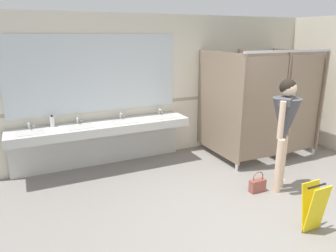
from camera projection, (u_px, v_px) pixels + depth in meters
ground_plane at (254, 220)px, 4.11m from camera, size 6.77×5.87×0.10m
wall_back at (167, 86)px, 6.07m from camera, size 6.77×0.12×2.64m
wall_back_tile_band at (169, 101)px, 6.09m from camera, size 6.77×0.01×0.06m
vanity_counter at (102, 134)px, 5.46m from camera, size 3.02×0.59×0.94m
mirror_panel at (95, 74)px, 5.36m from camera, size 2.92×0.02×1.31m
bathroom_stalls at (265, 101)px, 5.94m from camera, size 1.92×1.43×2.03m
person_standing at (285, 122)px, 4.53m from camera, size 0.55×0.55×1.69m
handbag at (257, 185)px, 4.72m from camera, size 0.25×0.10×0.33m
soap_dispenser at (52, 122)px, 5.14m from camera, size 0.07×0.07×0.20m
wet_floor_sign at (314, 207)px, 3.73m from camera, size 0.28×0.19×0.61m
floor_drain_cover at (281, 179)px, 5.15m from camera, size 0.14×0.14×0.01m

